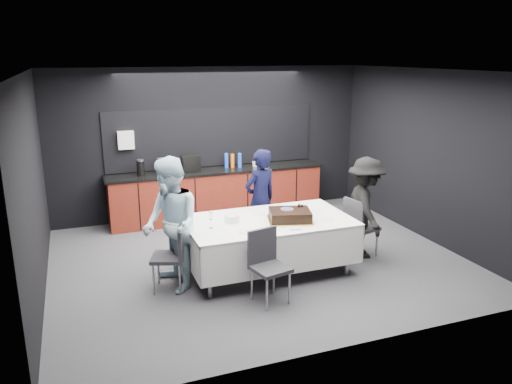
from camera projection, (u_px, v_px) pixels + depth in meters
ground at (258, 260)px, 7.58m from camera, size 6.00×6.00×0.00m
room_shell at (258, 139)px, 7.08m from camera, size 6.04×5.04×2.82m
kitchenette at (216, 190)px, 9.43m from camera, size 4.10×0.64×2.05m
party_table at (268, 229)px, 7.05m from camera, size 2.32×1.32×0.78m
cake_assembly at (290, 215)px, 6.96m from camera, size 0.71×0.64×0.18m
plate_stack at (232, 218)px, 6.90m from camera, size 0.21×0.21×0.10m
loose_plate_near at (246, 231)px, 6.53m from camera, size 0.22×0.22×0.01m
loose_plate_right_a at (317, 210)px, 7.42m from camera, size 0.21×0.21×0.01m
loose_plate_right_b at (326, 219)px, 7.04m from camera, size 0.21×0.21×0.01m
loose_plate_far at (259, 213)px, 7.28m from camera, size 0.19×0.19×0.01m
fork_pile at (295, 229)px, 6.61m from camera, size 0.17×0.13×0.02m
champagne_flute at (211, 217)px, 6.62m from camera, size 0.06×0.06×0.22m
chair_left at (174, 251)px, 6.52m from camera, size 0.54×0.54×0.92m
chair_right at (358, 223)px, 7.60m from camera, size 0.50×0.50×0.92m
chair_near at (267, 260)px, 6.24m from camera, size 0.50×0.50×0.92m
person_center at (260, 200)px, 7.86m from camera, size 0.68×0.56×1.62m
person_left at (171, 225)px, 6.46m from camera, size 0.80×0.96×1.78m
person_right at (365, 208)px, 7.56m from camera, size 0.79×1.11×1.55m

